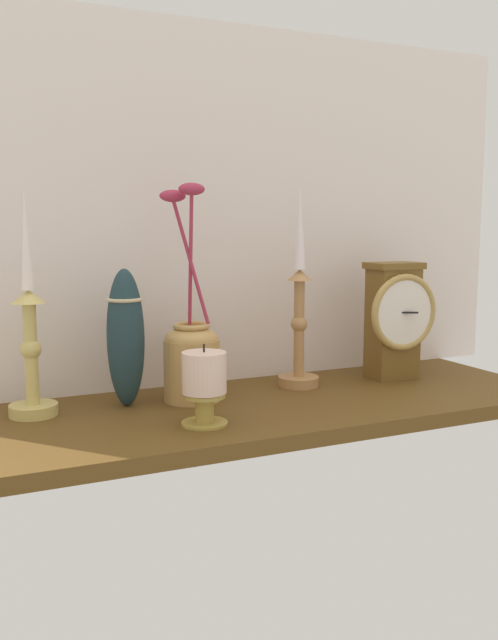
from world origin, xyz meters
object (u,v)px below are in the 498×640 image
object	(u,v)px
candlestick_tall_left	(299,317)
pillar_candle_front	(204,383)
tall_ceramic_vase	(126,337)
brass_vase_jar	(191,354)
candlestick_tall_center	(30,342)
mantel_clock	(395,318)

from	to	relation	value
candlestick_tall_left	pillar_candle_front	distance (cm)	29.74
tall_ceramic_vase	pillar_candle_front	bearing A→B (deg)	-63.23
brass_vase_jar	candlestick_tall_center	bearing A→B (deg)	176.28
mantel_clock	tall_ceramic_vase	size ratio (longest dim) A/B	0.99
mantel_clock	tall_ceramic_vase	xyz separation A→B (cm)	(-51.77, 1.73, -0.30)
candlestick_tall_center	candlestick_tall_left	bearing A→B (deg)	-0.11
mantel_clock	candlestick_tall_center	bearing A→B (deg)	178.06
tall_ceramic_vase	mantel_clock	bearing A→B (deg)	-1.92
candlestick_tall_center	brass_vase_jar	size ratio (longest dim) A/B	0.97
pillar_candle_front	tall_ceramic_vase	distance (cm)	17.72
mantel_clock	candlestick_tall_center	distance (cm)	66.49
pillar_candle_front	tall_ceramic_vase	bearing A→B (deg)	116.77
mantel_clock	candlestick_tall_center	world-z (taller)	candlestick_tall_center
pillar_candle_front	candlestick_tall_left	bearing A→B (deg)	32.50
candlestick_tall_left	pillar_candle_front	xyz separation A→B (cm)	(-24.48, -15.59, -6.50)
candlestick_tall_center	pillar_candle_front	world-z (taller)	candlestick_tall_center
pillar_candle_front	candlestick_tall_center	bearing A→B (deg)	144.93
tall_ceramic_vase	brass_vase_jar	bearing A→B (deg)	-6.02
candlestick_tall_left	mantel_clock	bearing A→B (deg)	-6.29
candlestick_tall_center	mantel_clock	bearing A→B (deg)	-1.94
candlestick_tall_left	candlestick_tall_center	distance (cm)	46.82
mantel_clock	brass_vase_jar	distance (cm)	41.13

